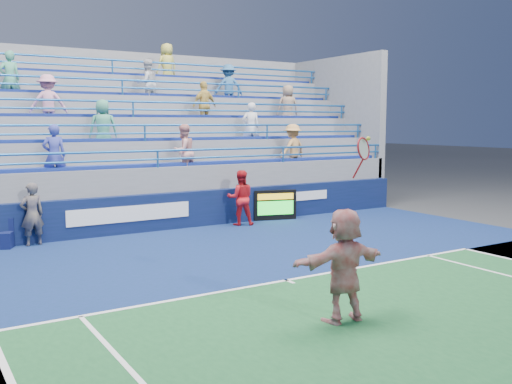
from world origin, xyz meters
TOP-DOWN VIEW (x-y plane):
  - ground at (0.00, 0.00)m, footprint 120.00×120.00m
  - sponsor_wall at (0.00, 6.50)m, footprint 18.00×0.32m
  - bleacher_stand at (-0.00, 10.27)m, footprint 18.00×5.60m
  - serve_speed_board at (3.83, 6.19)m, footprint 1.42×0.53m
  - judge_chair at (-4.37, 6.25)m, footprint 0.56×0.57m
  - tennis_player at (-0.56, -2.39)m, footprint 1.73×0.62m
  - line_judge at (-3.67, 6.20)m, footprint 0.66×0.49m
  - ball_girl at (2.41, 5.97)m, footprint 1.02×0.92m

SIDE VIEW (x-z plane):
  - ground at x=0.00m, z-range 0.00..0.00m
  - judge_chair at x=-4.37m, z-range -0.13..0.62m
  - serve_speed_board at x=3.83m, z-range 0.00..0.99m
  - sponsor_wall at x=0.00m, z-range 0.00..1.10m
  - line_judge at x=-3.67m, z-range 0.00..1.65m
  - ball_girl at x=2.41m, z-range 0.00..1.72m
  - tennis_player at x=-0.56m, z-range -0.55..2.40m
  - bleacher_stand at x=0.00m, z-range -1.52..4.61m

